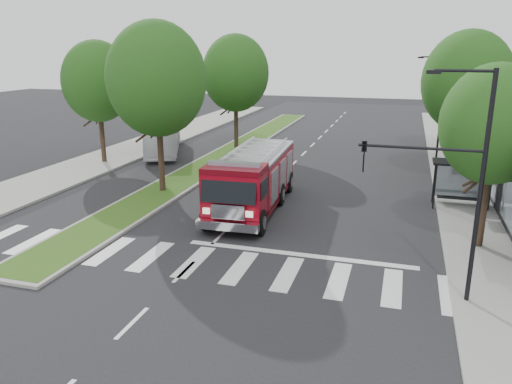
# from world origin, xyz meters

# --- Properties ---
(ground) EXTENTS (140.00, 140.00, 0.00)m
(ground) POSITION_xyz_m (0.00, 0.00, 0.00)
(ground) COLOR black
(ground) RESTS_ON ground
(sidewalk_right) EXTENTS (5.00, 80.00, 0.15)m
(sidewalk_right) POSITION_xyz_m (12.50, 10.00, 0.07)
(sidewalk_right) COLOR gray
(sidewalk_right) RESTS_ON ground
(sidewalk_left) EXTENTS (5.00, 80.00, 0.15)m
(sidewalk_left) POSITION_xyz_m (-14.50, 10.00, 0.07)
(sidewalk_left) COLOR gray
(sidewalk_left) RESTS_ON ground
(median) EXTENTS (3.00, 50.00, 0.15)m
(median) POSITION_xyz_m (-6.00, 18.00, 0.08)
(median) COLOR gray
(median) RESTS_ON ground
(bus_shelter) EXTENTS (3.20, 1.60, 2.61)m
(bus_shelter) POSITION_xyz_m (11.20, 8.15, 2.04)
(bus_shelter) COLOR black
(bus_shelter) RESTS_ON ground
(tree_right_near) EXTENTS (4.40, 4.40, 8.05)m
(tree_right_near) POSITION_xyz_m (11.50, 2.00, 5.51)
(tree_right_near) COLOR black
(tree_right_near) RESTS_ON ground
(tree_right_mid) EXTENTS (5.60, 5.60, 9.72)m
(tree_right_mid) POSITION_xyz_m (11.50, 14.00, 6.49)
(tree_right_mid) COLOR black
(tree_right_mid) RESTS_ON ground
(tree_right_far) EXTENTS (5.00, 5.00, 8.73)m
(tree_right_far) POSITION_xyz_m (11.50, 24.00, 5.84)
(tree_right_far) COLOR black
(tree_right_far) RESTS_ON ground
(tree_median_near) EXTENTS (5.80, 5.80, 10.16)m
(tree_median_near) POSITION_xyz_m (-6.00, 6.00, 6.81)
(tree_median_near) COLOR black
(tree_median_near) RESTS_ON ground
(tree_median_far) EXTENTS (5.60, 5.60, 9.72)m
(tree_median_far) POSITION_xyz_m (-6.00, 20.00, 6.49)
(tree_median_far) COLOR black
(tree_median_far) RESTS_ON ground
(tree_left_mid) EXTENTS (5.20, 5.20, 9.16)m
(tree_left_mid) POSITION_xyz_m (-14.00, 12.00, 6.16)
(tree_left_mid) COLOR black
(tree_left_mid) RESTS_ON ground
(streetlight_right_near) EXTENTS (4.08, 0.22, 8.00)m
(streetlight_right_near) POSITION_xyz_m (9.61, -3.50, 4.67)
(streetlight_right_near) COLOR black
(streetlight_right_near) RESTS_ON ground
(streetlight_right_far) EXTENTS (2.11, 0.20, 8.00)m
(streetlight_right_far) POSITION_xyz_m (10.35, 20.00, 4.48)
(streetlight_right_far) COLOR black
(streetlight_right_far) RESTS_ON ground
(fire_engine) EXTENTS (3.47, 9.99, 3.42)m
(fire_engine) POSITION_xyz_m (0.25, 4.53, 1.64)
(fire_engine) COLOR #58040D
(fire_engine) RESTS_ON ground
(city_bus) EXTENTS (6.27, 10.38, 2.86)m
(city_bus) POSITION_xyz_m (-11.56, 17.20, 1.43)
(city_bus) COLOR silver
(city_bus) RESTS_ON ground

